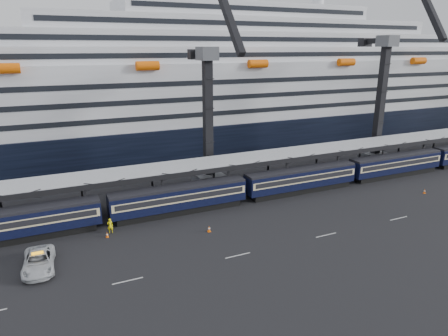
% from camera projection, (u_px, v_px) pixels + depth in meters
% --- Properties ---
extents(ground, '(260.00, 260.00, 0.00)m').
position_uv_depth(ground, '(387.00, 206.00, 57.53)').
color(ground, black).
rests_on(ground, ground).
extents(train, '(133.05, 3.00, 4.05)m').
position_uv_depth(train, '(319.00, 176.00, 63.76)').
color(train, black).
rests_on(train, ground).
extents(canopy, '(130.00, 6.25, 5.53)m').
position_uv_depth(canopy, '(328.00, 149.00, 68.20)').
color(canopy, '#9DA1A6').
rests_on(canopy, ground).
extents(cruise_ship, '(214.09, 28.84, 34.00)m').
position_uv_depth(cruise_ship, '(239.00, 90.00, 93.59)').
color(cruise_ship, black).
rests_on(cruise_ship, ground).
extents(crane_dark_near, '(4.50, 17.75, 35.08)m').
position_uv_depth(crane_dark_near, '(209.00, 114.00, 62.35)').
color(crane_dark_near, '#484A4F').
rests_on(crane_dark_near, ground).
extents(crane_dark_mid, '(4.50, 18.24, 39.64)m').
position_uv_depth(crane_dark_mid, '(383.00, 95.00, 74.91)').
color(crane_dark_mid, '#484A4F').
rests_on(crane_dark_mid, ground).
extents(pickup_truck, '(3.34, 6.60, 1.79)m').
position_uv_depth(pickup_truck, '(39.00, 261.00, 40.79)').
color(pickup_truck, silver).
rests_on(pickup_truck, ground).
extents(worker, '(0.75, 0.54, 1.90)m').
position_uv_depth(worker, '(110.00, 226.00, 48.84)').
color(worker, '#FFEF0D').
rests_on(worker, ground).
extents(traffic_cone_b, '(0.35, 0.35, 0.70)m').
position_uv_depth(traffic_cone_b, '(107.00, 235.00, 47.87)').
color(traffic_cone_b, '#FF6208').
rests_on(traffic_cone_b, ground).
extents(traffic_cone_c, '(0.42, 0.42, 0.83)m').
position_uv_depth(traffic_cone_c, '(209.00, 229.00, 49.30)').
color(traffic_cone_c, '#FF6208').
rests_on(traffic_cone_c, ground).
extents(traffic_cone_d, '(0.36, 0.36, 0.71)m').
position_uv_depth(traffic_cone_d, '(425.00, 191.00, 62.32)').
color(traffic_cone_d, '#FF6208').
rests_on(traffic_cone_d, ground).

